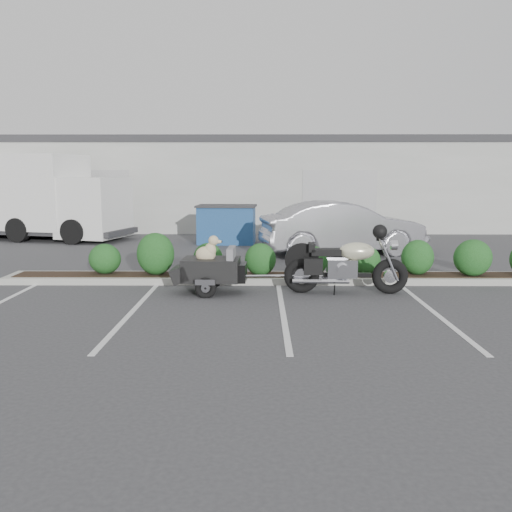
{
  "coord_description": "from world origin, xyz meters",
  "views": [
    {
      "loc": [
        0.8,
        -10.02,
        2.45
      ],
      "look_at": [
        0.71,
        1.13,
        0.75
      ],
      "focal_mm": 38.0,
      "sensor_mm": 36.0,
      "label": 1
    }
  ],
  "objects_px": {
    "motorcycle": "(346,265)",
    "pet_trailer": "(210,269)",
    "dumpster": "(227,224)",
    "delivery_truck": "(39,199)",
    "sedan": "(342,228)"
  },
  "relations": [
    {
      "from": "sedan",
      "to": "delivery_truck",
      "type": "xyz_separation_m",
      "value": [
        -10.81,
        3.83,
        0.7
      ]
    },
    {
      "from": "motorcycle",
      "to": "sedan",
      "type": "bearing_deg",
      "value": 84.63
    },
    {
      "from": "delivery_truck",
      "to": "dumpster",
      "type": "bearing_deg",
      "value": 4.75
    },
    {
      "from": "sedan",
      "to": "dumpster",
      "type": "distance_m",
      "value": 4.52
    },
    {
      "from": "pet_trailer",
      "to": "motorcycle",
      "type": "bearing_deg",
      "value": 1.86
    },
    {
      "from": "sedan",
      "to": "delivery_truck",
      "type": "bearing_deg",
      "value": 59.86
    },
    {
      "from": "pet_trailer",
      "to": "sedan",
      "type": "distance_m",
      "value": 6.55
    },
    {
      "from": "motorcycle",
      "to": "pet_trailer",
      "type": "distance_m",
      "value": 2.79
    },
    {
      "from": "sedan",
      "to": "delivery_truck",
      "type": "height_order",
      "value": "delivery_truck"
    },
    {
      "from": "dumpster",
      "to": "delivery_truck",
      "type": "relative_size",
      "value": 0.3
    },
    {
      "from": "pet_trailer",
      "to": "delivery_truck",
      "type": "bearing_deg",
      "value": 130.32
    },
    {
      "from": "pet_trailer",
      "to": "dumpster",
      "type": "relative_size",
      "value": 0.95
    },
    {
      "from": "motorcycle",
      "to": "delivery_truck",
      "type": "xyz_separation_m",
      "value": [
        -10.06,
        9.36,
        0.93
      ]
    },
    {
      "from": "motorcycle",
      "to": "pet_trailer",
      "type": "height_order",
      "value": "motorcycle"
    },
    {
      "from": "motorcycle",
      "to": "pet_trailer",
      "type": "xyz_separation_m",
      "value": [
        -2.79,
        0.03,
        -0.07
      ]
    }
  ]
}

